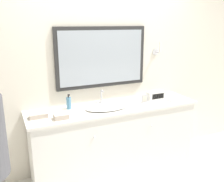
% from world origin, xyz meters
% --- Properties ---
extents(wall_back, '(8.00, 0.18, 2.55)m').
position_xyz_m(wall_back, '(-0.00, 0.62, 1.28)').
color(wall_back, silver).
rests_on(wall_back, ground_plane).
extents(vanity_counter, '(2.15, 0.57, 0.91)m').
position_xyz_m(vanity_counter, '(0.00, 0.31, 0.45)').
color(vanity_counter, silver).
rests_on(vanity_counter, ground_plane).
extents(sink_basin, '(0.54, 0.37, 0.19)m').
position_xyz_m(sink_basin, '(-0.11, 0.29, 0.92)').
color(sink_basin, white).
rests_on(sink_basin, vanity_counter).
extents(soap_bottle, '(0.06, 0.06, 0.19)m').
position_xyz_m(soap_bottle, '(-0.54, 0.44, 0.98)').
color(soap_bottle, teal).
rests_on(soap_bottle, vanity_counter).
extents(appliance_box, '(0.25, 0.11, 0.11)m').
position_xyz_m(appliance_box, '(0.64, 0.36, 0.96)').
color(appliance_box, white).
rests_on(appliance_box, vanity_counter).
extents(picture_frame, '(0.08, 0.01, 0.11)m').
position_xyz_m(picture_frame, '(0.42, 0.28, 0.96)').
color(picture_frame, '#B2B2B7').
rests_on(picture_frame, vanity_counter).
extents(hand_towel_near_sink, '(0.16, 0.11, 0.05)m').
position_xyz_m(hand_towel_near_sink, '(-0.70, 0.17, 0.93)').
color(hand_towel_near_sink, '#B7A899').
rests_on(hand_towel_near_sink, vanity_counter).
extents(hand_towel_far_corner, '(0.20, 0.11, 0.05)m').
position_xyz_m(hand_towel_far_corner, '(-0.92, 0.30, 0.93)').
color(hand_towel_far_corner, '#B7A899').
rests_on(hand_towel_far_corner, vanity_counter).
extents(metal_tray, '(0.16, 0.10, 0.01)m').
position_xyz_m(metal_tray, '(0.82, 0.20, 0.91)').
color(metal_tray, '#ADADB2').
rests_on(metal_tray, vanity_counter).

